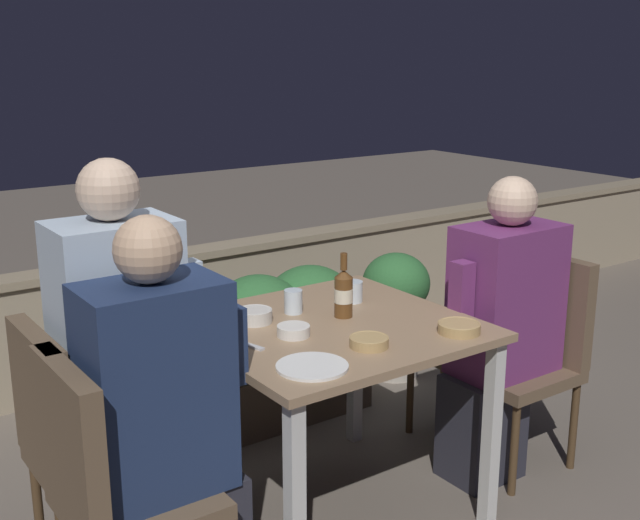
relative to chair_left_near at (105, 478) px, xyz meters
The scene contains 23 objects.
ground_plane 1.06m from the chair_left_near, 10.77° to the left, with size 16.00×16.00×0.00m, color #665B51.
parapet_wall 2.01m from the chair_left_near, 63.06° to the left, with size 9.00×0.18×0.64m.
dining_table 0.93m from the chair_left_near, 10.77° to the left, with size 0.94×0.89×0.74m.
planter_hedge 1.46m from the chair_left_near, 41.80° to the left, with size 1.04×0.47×0.70m.
chair_left_near is the anchor object (origin of this frame).
person_navy_jumper 0.22m from the chair_left_near, ahead, with size 0.48×0.26×1.25m.
chair_left_far 0.30m from the chair_left_near, 87.43° to the left, with size 0.42×0.42×0.87m.
person_blue_shirt 0.41m from the chair_left_near, 55.89° to the left, with size 0.47×0.26×1.37m.
chair_right_near 1.82m from the chair_left_near, ahead, with size 0.42×0.42×0.87m.
person_purple_stripe 1.63m from the chair_left_near, ahead, with size 0.49×0.26×1.22m.
chair_right_far 1.87m from the chair_left_near, ahead, with size 0.42×0.42×0.87m.
beer_bottle 1.06m from the chair_left_near, 12.17° to the left, with size 0.07×0.07×0.24m.
plate_0 0.67m from the chair_left_near, 10.85° to the right, with size 0.22×0.22×0.01m.
bowl_0 0.82m from the chair_left_near, 26.40° to the left, with size 0.13×0.13×0.05m.
bowl_1 0.91m from the chair_left_near, ahead, with size 0.13×0.13×0.03m.
bowl_2 0.79m from the chair_left_near, 11.51° to the left, with size 0.11×0.11×0.04m.
bowl_3 1.25m from the chair_left_near, ahead, with size 0.15×0.15×0.04m.
glass_cup_0 1.21m from the chair_left_near, 16.64° to the left, with size 0.08×0.08×0.08m.
glass_cup_1 0.82m from the chair_left_near, 37.96° to the left, with size 0.07×0.07×0.09m.
glass_cup_2 0.97m from the chair_left_near, 22.22° to the left, with size 0.07×0.07×0.09m.
glass_cup_3 0.90m from the chair_left_near, 39.53° to the left, with size 0.08×0.08×0.08m.
fork_0 0.62m from the chair_left_near, 17.73° to the left, with size 0.07×0.17×0.01m.
potted_plant 2.21m from the chair_left_near, 27.84° to the left, with size 0.35×0.35×0.66m.
Camera 1 is at (-1.58, -2.16, 1.68)m, focal length 45.00 mm.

